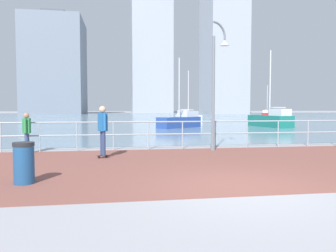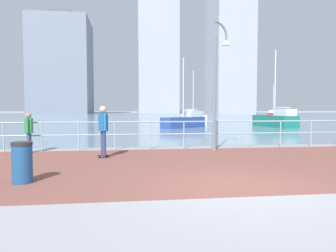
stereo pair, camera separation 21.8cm
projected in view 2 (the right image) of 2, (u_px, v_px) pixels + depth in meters
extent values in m
plane|color=#9E9EA3|center=(142.00, 119.00, 46.34)|extent=(220.00, 220.00, 0.00)
cube|color=brown|center=(205.00, 164.00, 9.65)|extent=(28.00, 7.16, 0.01)
cube|color=#6B899E|center=(139.00, 117.00, 57.73)|extent=(180.00, 88.00, 0.00)
cylinder|color=#9EADB7|center=(3.00, 137.00, 12.24)|extent=(0.05, 0.05, 1.12)
cylinder|color=#9EADB7|center=(42.00, 137.00, 12.43)|extent=(0.05, 0.05, 1.12)
cylinder|color=#9EADB7|center=(79.00, 137.00, 12.61)|extent=(0.05, 0.05, 1.12)
cylinder|color=#9EADB7|center=(115.00, 136.00, 12.79)|extent=(0.05, 0.05, 1.12)
cylinder|color=#9EADB7|center=(150.00, 136.00, 12.98)|extent=(0.05, 0.05, 1.12)
cylinder|color=#9EADB7|center=(184.00, 135.00, 13.16)|extent=(0.05, 0.05, 1.12)
cylinder|color=#9EADB7|center=(217.00, 135.00, 13.34)|extent=(0.05, 0.05, 1.12)
cylinder|color=#9EADB7|center=(249.00, 135.00, 13.53)|extent=(0.05, 0.05, 1.12)
cylinder|color=#9EADB7|center=(281.00, 134.00, 13.71)|extent=(0.05, 0.05, 1.12)
cylinder|color=#9EADB7|center=(311.00, 134.00, 13.89)|extent=(0.05, 0.05, 1.12)
cylinder|color=#9EADB7|center=(184.00, 122.00, 13.13)|extent=(25.20, 0.06, 0.06)
cylinder|color=#9EADB7|center=(184.00, 134.00, 13.16)|extent=(25.20, 0.06, 0.06)
cylinder|color=slate|center=(214.00, 148.00, 12.74)|extent=(0.19, 0.19, 0.20)
cylinder|color=slate|center=(215.00, 94.00, 12.62)|extent=(0.12, 0.12, 4.49)
cylinder|color=slate|center=(217.00, 22.00, 12.49)|extent=(0.20, 0.14, 0.11)
cylinder|color=slate|center=(220.00, 24.00, 12.57)|extent=(0.21, 0.15, 0.15)
cylinder|color=slate|center=(223.00, 26.00, 12.63)|extent=(0.20, 0.14, 0.18)
cylinder|color=slate|center=(225.00, 30.00, 12.69)|extent=(0.18, 0.14, 0.19)
cylinder|color=slate|center=(226.00, 33.00, 12.72)|extent=(0.15, 0.12, 0.19)
cylinder|color=slate|center=(226.00, 37.00, 12.74)|extent=(0.11, 0.11, 0.17)
cone|color=silver|center=(226.00, 43.00, 12.75)|extent=(0.36, 0.36, 0.22)
cylinder|color=black|center=(107.00, 156.00, 10.96)|extent=(0.07, 0.05, 0.06)
cylinder|color=black|center=(108.00, 157.00, 10.89)|extent=(0.07, 0.05, 0.06)
cylinder|color=black|center=(100.00, 157.00, 10.84)|extent=(0.07, 0.05, 0.06)
cylinder|color=black|center=(100.00, 157.00, 10.77)|extent=(0.07, 0.05, 0.06)
cube|color=black|center=(104.00, 155.00, 10.86)|extent=(0.41, 0.24, 0.02)
cylinder|color=navy|center=(103.00, 143.00, 10.91)|extent=(0.17, 0.17, 0.82)
cylinder|color=navy|center=(104.00, 143.00, 10.76)|extent=(0.17, 0.17, 0.82)
cube|color=#236BB2|center=(103.00, 122.00, 10.79)|extent=(0.34, 0.40, 0.61)
cylinder|color=#236BB2|center=(101.00, 121.00, 11.00)|extent=(0.12, 0.12, 0.58)
cylinder|color=#236BB2|center=(105.00, 122.00, 10.59)|extent=(0.12, 0.12, 0.58)
sphere|color=#DBAD89|center=(103.00, 109.00, 10.77)|extent=(0.23, 0.23, 0.23)
cylinder|color=#384C7A|center=(30.00, 143.00, 12.12)|extent=(0.14, 0.14, 0.74)
cylinder|color=#384C7A|center=(29.00, 143.00, 11.96)|extent=(0.14, 0.14, 0.74)
cube|color=#2D8C4C|center=(29.00, 126.00, 12.01)|extent=(0.26, 0.35, 0.55)
cylinder|color=#2D8C4C|center=(30.00, 125.00, 12.23)|extent=(0.10, 0.10, 0.53)
cylinder|color=#2D8C4C|center=(27.00, 126.00, 11.78)|extent=(0.10, 0.10, 0.53)
sphere|color=#A37A5B|center=(29.00, 116.00, 11.98)|extent=(0.21, 0.21, 0.21)
cylinder|color=navy|center=(22.00, 164.00, 7.21)|extent=(0.44, 0.44, 0.85)
cylinder|color=#262628|center=(22.00, 144.00, 7.18)|extent=(0.46, 0.46, 0.08)
cube|color=white|center=(193.00, 119.00, 36.14)|extent=(2.27, 4.34, 0.89)
cube|color=silver|center=(188.00, 112.00, 37.26)|extent=(1.24, 1.67, 0.49)
cylinder|color=silver|center=(193.00, 93.00, 35.97)|extent=(0.10, 0.10, 4.94)
cylinder|color=silver|center=(190.00, 110.00, 36.93)|extent=(0.54, 1.83, 0.08)
cube|color=#284799|center=(183.00, 122.00, 27.20)|extent=(4.15, 3.52, 0.90)
cube|color=silver|center=(193.00, 114.00, 28.03)|extent=(1.76, 1.62, 0.50)
cylinder|color=silver|center=(183.00, 87.00, 27.03)|extent=(0.10, 0.10, 4.99)
cylinder|color=silver|center=(191.00, 110.00, 27.78)|extent=(1.57, 1.18, 0.08)
cube|color=#B21E1E|center=(273.00, 115.00, 53.65)|extent=(3.20, 3.88, 0.83)
cube|color=silver|center=(272.00, 112.00, 52.58)|extent=(1.49, 1.63, 0.46)
cylinder|color=silver|center=(273.00, 99.00, 53.50)|extent=(0.09, 0.09, 4.63)
cylinder|color=silver|center=(272.00, 110.00, 52.84)|extent=(1.05, 1.48, 0.07)
cube|color=#197266|center=(274.00, 121.00, 28.14)|extent=(2.21, 4.94, 1.02)
cube|color=silver|center=(285.00, 112.00, 26.73)|extent=(1.29, 1.86, 0.57)
cylinder|color=silver|center=(275.00, 83.00, 27.95)|extent=(0.11, 0.11, 5.67)
cylinder|color=silver|center=(282.00, 108.00, 27.07)|extent=(0.43, 2.13, 0.09)
cube|color=#A3A8B2|center=(157.00, 41.00, 105.50)|extent=(12.94, 11.82, 46.98)
cube|color=#A3A8B2|center=(230.00, 51.00, 89.32)|extent=(10.31, 14.07, 34.85)
cube|color=slate|center=(62.00, 67.00, 91.19)|extent=(15.66, 17.97, 26.30)
cube|color=#4E5560|center=(61.00, 17.00, 90.38)|extent=(6.26, 7.19, 2.00)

